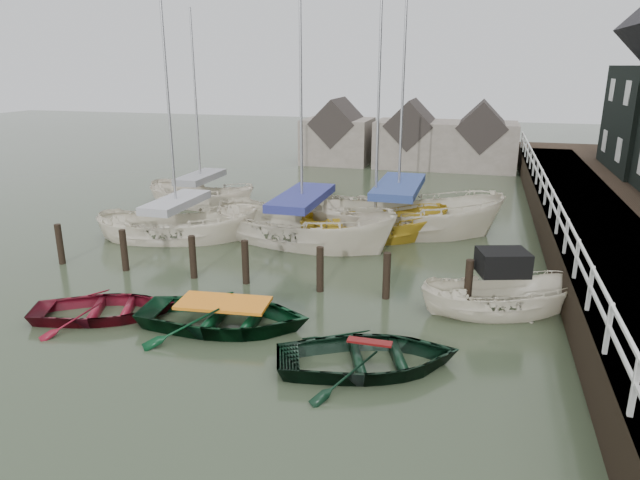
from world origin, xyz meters
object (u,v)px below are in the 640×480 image
(sailboat_c, at_px, (375,238))
(sailboat_d, at_px, (397,230))
(rowboat_red, at_px, (105,317))
(sailboat_e, at_px, (202,204))
(sailboat_b, at_px, (302,240))
(sailboat_a, at_px, (179,237))
(motorboat, at_px, (498,310))
(rowboat_green, at_px, (225,327))
(rowboat_dkgreen, at_px, (369,368))

(sailboat_c, bearing_deg, sailboat_d, -55.69)
(rowboat_red, xyz_separation_m, sailboat_e, (-3.34, 12.31, 0.06))
(sailboat_b, height_order, sailboat_d, sailboat_d)
(rowboat_red, bearing_deg, sailboat_a, -8.81)
(rowboat_red, xyz_separation_m, motorboat, (10.27, 3.14, 0.09))
(sailboat_b, distance_m, sailboat_c, 2.88)
(rowboat_green, distance_m, rowboat_dkgreen, 4.16)
(rowboat_dkgreen, distance_m, sailboat_a, 12.01)
(rowboat_red, distance_m, sailboat_d, 12.19)
(rowboat_dkgreen, distance_m, sailboat_e, 16.92)
(sailboat_c, relative_size, sailboat_d, 0.79)
(sailboat_e, bearing_deg, sailboat_d, -89.70)
(sailboat_b, distance_m, sailboat_d, 4.09)
(rowboat_red, distance_m, sailboat_c, 10.84)
(rowboat_dkgreen, distance_m, sailboat_c, 10.11)
(rowboat_red, relative_size, motorboat, 0.81)
(motorboat, distance_m, sailboat_e, 16.41)
(rowboat_dkgreen, height_order, sailboat_d, sailboat_d)
(sailboat_a, bearing_deg, rowboat_green, -157.50)
(rowboat_dkgreen, relative_size, sailboat_a, 0.40)
(sailboat_e, bearing_deg, sailboat_c, -97.33)
(rowboat_green, relative_size, sailboat_a, 0.44)
(rowboat_green, xyz_separation_m, sailboat_b, (-0.28, 7.66, 0.06))
(rowboat_red, distance_m, rowboat_green, 3.40)
(sailboat_a, height_order, sailboat_d, sailboat_d)
(sailboat_b, relative_size, sailboat_e, 1.22)
(sailboat_b, xyz_separation_m, sailboat_e, (-6.45, 4.34, 0.00))
(motorboat, bearing_deg, rowboat_green, 95.24)
(rowboat_green, xyz_separation_m, sailboat_c, (2.31, 8.91, 0.01))
(rowboat_dkgreen, bearing_deg, sailboat_b, 6.20)
(rowboat_red, relative_size, sailboat_d, 0.29)
(rowboat_red, xyz_separation_m, sailboat_b, (3.10, 7.97, 0.06))
(sailboat_d, bearing_deg, rowboat_red, 142.08)
(rowboat_green, xyz_separation_m, rowboat_dkgreen, (4.02, -1.06, 0.00))
(motorboat, bearing_deg, sailboat_e, 38.91)
(rowboat_dkgreen, relative_size, sailboat_c, 0.41)
(sailboat_a, xyz_separation_m, sailboat_b, (4.81, 0.90, -0.00))
(motorboat, bearing_deg, sailboat_a, 54.69)
(sailboat_d, bearing_deg, sailboat_e, 72.58)
(rowboat_red, distance_m, sailboat_e, 12.75)
(sailboat_d, bearing_deg, sailboat_c, 141.88)
(rowboat_green, height_order, sailboat_a, sailboat_a)
(rowboat_green, xyz_separation_m, sailboat_d, (3.02, 10.06, 0.06))
(sailboat_c, bearing_deg, sailboat_b, 91.95)
(sailboat_a, bearing_deg, sailboat_d, -82.41)
(sailboat_c, xyz_separation_m, sailboat_e, (-9.04, 3.09, 0.05))
(rowboat_green, distance_m, sailboat_d, 10.50)
(motorboat, height_order, sailboat_d, sailboat_d)
(motorboat, height_order, sailboat_a, sailboat_a)
(sailboat_b, bearing_deg, rowboat_green, -165.62)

